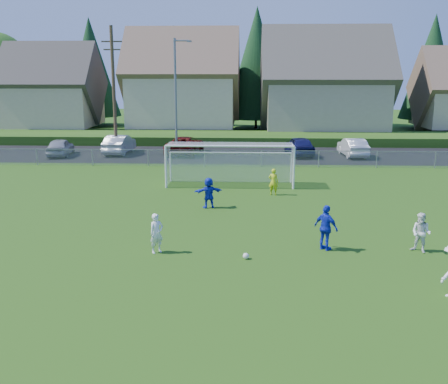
% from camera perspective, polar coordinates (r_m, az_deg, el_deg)
% --- Properties ---
extents(ground, '(160.00, 160.00, 0.00)m').
position_cam_1_polar(ground, '(15.79, -1.32, -11.54)').
color(ground, '#193D0C').
rests_on(ground, ground).
extents(asphalt_lot, '(60.00, 60.00, 0.00)m').
position_cam_1_polar(asphalt_lot, '(42.35, 1.17, 4.09)').
color(asphalt_lot, black).
rests_on(asphalt_lot, ground).
extents(grass_embankment, '(70.00, 6.00, 0.80)m').
position_cam_1_polar(grass_embankment, '(49.73, 1.39, 5.87)').
color(grass_embankment, '#1E420F').
rests_on(grass_embankment, ground).
extents(soccer_ball, '(0.22, 0.22, 0.22)m').
position_cam_1_polar(soccer_ball, '(18.89, 2.40, -6.97)').
color(soccer_ball, white).
rests_on(soccer_ball, ground).
extents(player_white_a, '(0.64, 0.62, 1.49)m').
position_cam_1_polar(player_white_a, '(19.49, -7.35, -4.47)').
color(player_white_a, white).
rests_on(player_white_a, ground).
extents(player_white_b, '(0.92, 0.90, 1.49)m').
position_cam_1_polar(player_white_b, '(20.69, 20.66, -4.18)').
color(player_white_b, white).
rests_on(player_white_b, ground).
extents(player_blue_a, '(1.02, 1.00, 1.72)m').
position_cam_1_polar(player_blue_a, '(19.95, 11.05, -3.84)').
color(player_blue_a, '#1428C2').
rests_on(player_blue_a, ground).
extents(player_blue_b, '(1.48, 0.85, 1.52)m').
position_cam_1_polar(player_blue_b, '(25.66, -1.67, -0.07)').
color(player_blue_b, '#1428C2').
rests_on(player_blue_b, ground).
extents(goalkeeper, '(0.60, 0.48, 1.45)m').
position_cam_1_polar(goalkeeper, '(28.47, 5.41, 1.11)').
color(goalkeeper, '#C9DA19').
rests_on(goalkeeper, ground).
extents(car_a, '(2.11, 4.21, 1.38)m').
position_cam_1_polar(car_a, '(43.79, -17.39, 4.70)').
color(car_a, '#98999F').
rests_on(car_a, ground).
extents(car_b, '(1.81, 4.72, 1.53)m').
position_cam_1_polar(car_b, '(43.72, -11.32, 5.13)').
color(car_b, '#BABABA').
rests_on(car_b, ground).
extents(car_c, '(3.00, 5.43, 1.44)m').
position_cam_1_polar(car_c, '(42.72, -4.29, 5.10)').
color(car_c, '#620B0C').
rests_on(car_c, ground).
extents(car_e, '(2.30, 4.66, 1.53)m').
position_cam_1_polar(car_e, '(42.27, 8.22, 4.98)').
color(car_e, '#15164A').
rests_on(car_e, ground).
extents(car_f, '(1.82, 4.46, 1.44)m').
position_cam_1_polar(car_f, '(42.71, 13.84, 4.76)').
color(car_f, silver).
rests_on(car_f, ground).
extents(soccer_goal, '(7.42, 1.90, 2.50)m').
position_cam_1_polar(soccer_goal, '(30.80, 0.67, 3.78)').
color(soccer_goal, white).
rests_on(soccer_goal, ground).
extents(chainlink_fence, '(52.06, 0.06, 1.20)m').
position_cam_1_polar(chainlink_fence, '(36.83, 0.97, 3.72)').
color(chainlink_fence, gray).
rests_on(chainlink_fence, ground).
extents(streetlight, '(1.38, 0.18, 9.00)m').
position_cam_1_polar(streetlight, '(40.73, -5.22, 10.52)').
color(streetlight, slate).
rests_on(streetlight, ground).
extents(utility_pole, '(1.60, 0.26, 10.00)m').
position_cam_1_polar(utility_pole, '(42.67, -11.91, 10.82)').
color(utility_pole, '#473321').
rests_on(utility_pole, ground).
extents(houses_row, '(53.90, 11.45, 13.27)m').
position_cam_1_polar(houses_row, '(56.81, 3.64, 13.74)').
color(houses_row, tan).
rests_on(houses_row, ground).
extents(tree_row, '(65.98, 12.36, 13.80)m').
position_cam_1_polar(tree_row, '(63.07, 2.66, 13.29)').
color(tree_row, '#382616').
rests_on(tree_row, ground).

